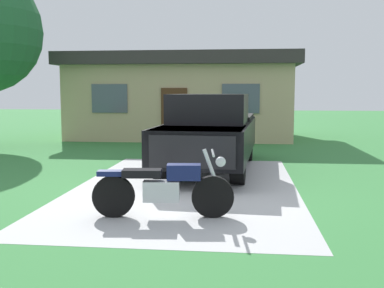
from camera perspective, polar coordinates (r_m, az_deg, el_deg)
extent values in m
plane|color=#38803F|center=(9.56, -0.75, -5.35)|extent=(80.00, 80.00, 0.00)
cube|color=#BCBCBC|center=(9.56, -0.75, -5.33)|extent=(4.50, 7.62, 0.01)
cylinder|color=black|center=(7.25, 2.57, -6.51)|extent=(0.67, 0.18, 0.66)
cylinder|color=black|center=(7.36, -9.66, -6.40)|extent=(0.67, 0.18, 0.66)
cube|color=silver|center=(7.24, -3.80, -5.80)|extent=(0.58, 0.31, 0.32)
cube|color=#141E51|center=(7.17, -1.02, -3.47)|extent=(0.54, 0.31, 0.24)
cube|color=black|center=(7.22, -6.19, -3.60)|extent=(0.62, 0.34, 0.12)
cube|color=#141E51|center=(7.29, -9.71, -3.56)|extent=(0.50, 0.25, 0.08)
cylinder|color=silver|center=(7.17, 2.59, -3.63)|extent=(0.33, 0.09, 0.77)
cylinder|color=silver|center=(7.12, 2.60, -1.10)|extent=(0.11, 0.70, 0.04)
sphere|color=silver|center=(7.15, 3.55, -2.21)|extent=(0.16, 0.16, 0.16)
cylinder|color=black|center=(9.83, 5.70, -2.55)|extent=(0.35, 0.86, 0.84)
cylinder|color=black|center=(10.08, -3.64, -2.31)|extent=(0.35, 0.86, 0.84)
cylinder|color=black|center=(13.30, 6.81, -0.21)|extent=(0.35, 0.86, 0.84)
cylinder|color=black|center=(13.48, -0.16, -0.07)|extent=(0.35, 0.86, 0.84)
cube|color=black|center=(11.65, 2.35, 0.76)|extent=(2.35, 5.72, 0.80)
cube|color=black|center=(9.79, 0.93, 1.45)|extent=(2.02, 2.02, 0.20)
cube|color=black|center=(11.20, 2.10, 4.38)|extent=(1.92, 2.01, 0.70)
cube|color=#3F4C56|center=(10.41, 1.49, 3.68)|extent=(1.71, 0.27, 0.60)
cube|color=black|center=(13.16, 3.24, 2.51)|extent=(2.05, 2.52, 0.50)
cube|color=black|center=(8.92, -0.01, -0.99)|extent=(1.70, 0.21, 0.64)
cube|color=tan|center=(20.12, -1.15, 5.17)|extent=(9.00, 5.00, 3.00)
cube|color=#383333|center=(20.16, -1.16, 10.15)|extent=(9.60, 5.60, 0.50)
cube|color=#4C2D19|center=(17.63, -2.21, 3.52)|extent=(1.00, 0.08, 2.10)
cube|color=#4C5966|center=(18.16, -10.15, 5.56)|extent=(1.40, 0.06, 1.10)
cube|color=#4C5966|center=(17.42, 6.04, 5.59)|extent=(1.40, 0.06, 1.10)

